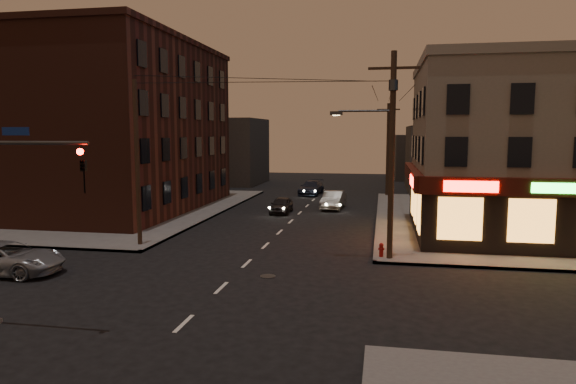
% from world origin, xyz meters
% --- Properties ---
extents(ground, '(120.00, 120.00, 0.00)m').
position_xyz_m(ground, '(0.00, 0.00, 0.00)').
color(ground, black).
rests_on(ground, ground).
extents(sidewalk_ne, '(24.00, 28.00, 0.15)m').
position_xyz_m(sidewalk_ne, '(18.00, 19.00, 0.07)').
color(sidewalk_ne, '#514F4C').
rests_on(sidewalk_ne, ground).
extents(sidewalk_nw, '(24.00, 28.00, 0.15)m').
position_xyz_m(sidewalk_nw, '(-18.00, 19.00, 0.07)').
color(sidewalk_nw, '#514F4C').
rests_on(sidewalk_nw, ground).
extents(pizza_building, '(15.85, 12.85, 10.50)m').
position_xyz_m(pizza_building, '(15.93, 13.43, 5.35)').
color(pizza_building, gray).
rests_on(pizza_building, sidewalk_ne).
extents(brick_apartment, '(12.00, 20.00, 13.00)m').
position_xyz_m(brick_apartment, '(-14.50, 19.00, 6.65)').
color(brick_apartment, '#482117').
rests_on(brick_apartment, sidewalk_nw).
extents(bg_building_ne_a, '(10.00, 12.00, 7.00)m').
position_xyz_m(bg_building_ne_a, '(14.00, 38.00, 3.50)').
color(bg_building_ne_a, '#3F3D3A').
rests_on(bg_building_ne_a, ground).
extents(bg_building_nw, '(9.00, 10.00, 8.00)m').
position_xyz_m(bg_building_nw, '(-13.00, 42.00, 4.00)').
color(bg_building_nw, '#3F3D3A').
rests_on(bg_building_nw, ground).
extents(bg_building_ne_b, '(8.00, 8.00, 6.00)m').
position_xyz_m(bg_building_ne_b, '(12.00, 52.00, 3.00)').
color(bg_building_ne_b, '#3F3D3A').
rests_on(bg_building_ne_b, ground).
extents(utility_pole_main, '(4.20, 0.44, 10.00)m').
position_xyz_m(utility_pole_main, '(6.68, 5.80, 5.76)').
color(utility_pole_main, '#382619').
rests_on(utility_pole_main, sidewalk_ne).
extents(utility_pole_far, '(0.26, 0.26, 9.00)m').
position_xyz_m(utility_pole_far, '(6.80, 32.00, 4.65)').
color(utility_pole_far, '#382619').
rests_on(utility_pole_far, sidewalk_ne).
extents(utility_pole_west, '(0.24, 0.24, 9.00)m').
position_xyz_m(utility_pole_west, '(-6.80, 6.50, 4.65)').
color(utility_pole_west, '#382619').
rests_on(utility_pole_west, sidewalk_nw).
extents(suv_cross, '(5.26, 2.61, 1.43)m').
position_xyz_m(suv_cross, '(-10.15, 0.27, 0.72)').
color(suv_cross, gray).
rests_on(suv_cross, ground).
extents(sedan_near, '(1.55, 3.72, 1.26)m').
position_xyz_m(sedan_near, '(-1.42, 19.75, 0.63)').
color(sedan_near, black).
rests_on(sedan_near, ground).
extents(sedan_mid, '(1.91, 4.56, 1.47)m').
position_xyz_m(sedan_mid, '(2.39, 22.79, 0.73)').
color(sedan_mid, slate).
rests_on(sedan_mid, ground).
extents(sedan_far, '(2.33, 5.02, 1.42)m').
position_xyz_m(sedan_far, '(-0.77, 32.06, 0.71)').
color(sedan_far, black).
rests_on(sedan_far, ground).
extents(fire_hydrant, '(0.31, 0.31, 0.70)m').
position_xyz_m(fire_hydrant, '(6.40, 6.00, 0.53)').
color(fire_hydrant, maroon).
rests_on(fire_hydrant, sidewalk_ne).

